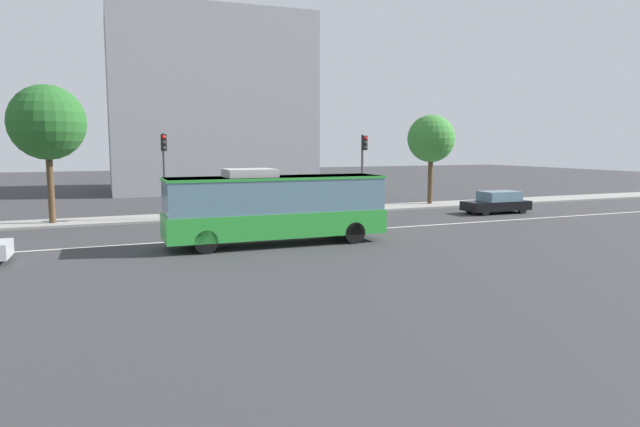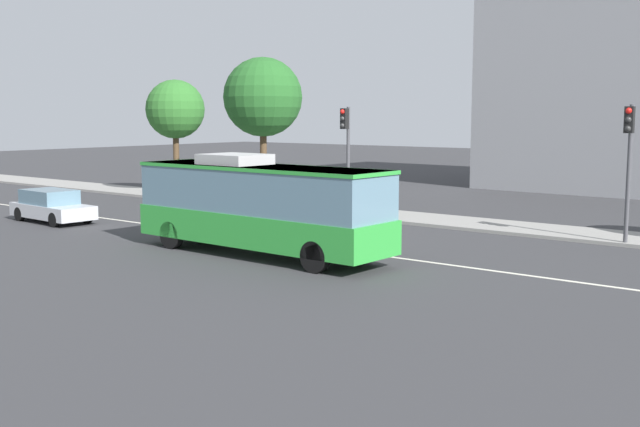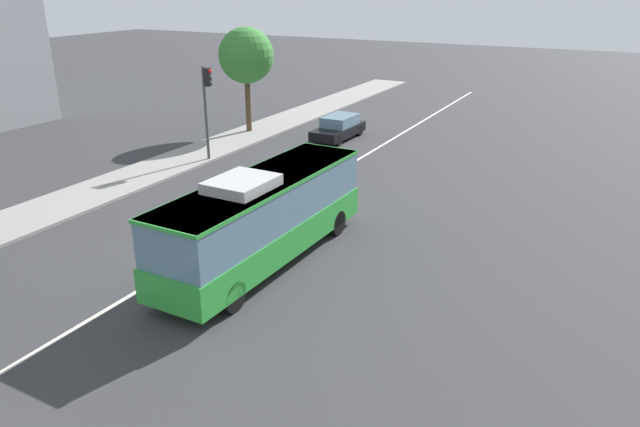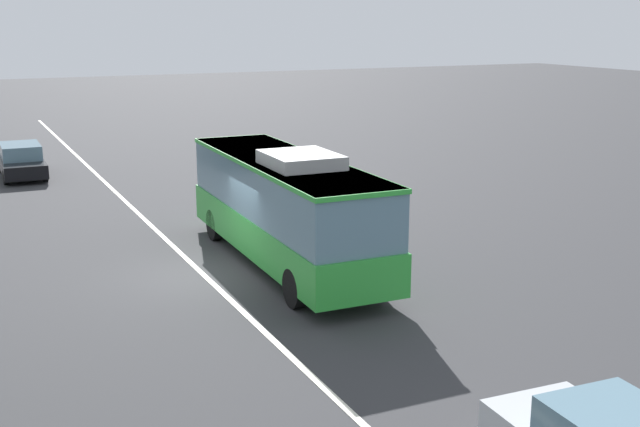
% 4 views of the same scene
% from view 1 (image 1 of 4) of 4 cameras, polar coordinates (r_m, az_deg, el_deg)
% --- Properties ---
extents(ground_plane, '(160.00, 160.00, 0.00)m').
position_cam_1_polar(ground_plane, '(28.27, -5.73, -2.28)').
color(ground_plane, '#333335').
extents(sidewalk_kerb, '(80.00, 3.29, 0.14)m').
position_cam_1_polar(sidewalk_kerb, '(36.50, -9.72, -0.16)').
color(sidewalk_kerb, gray).
rests_on(sidewalk_kerb, ground_plane).
extents(lane_centre_line, '(76.00, 0.16, 0.01)m').
position_cam_1_polar(lane_centre_line, '(28.27, -5.73, -2.27)').
color(lane_centre_line, silver).
rests_on(lane_centre_line, ground_plane).
extents(transit_bus, '(10.06, 2.73, 3.46)m').
position_cam_1_polar(transit_bus, '(25.65, -4.51, 0.87)').
color(transit_bus, green).
rests_on(transit_bus, ground_plane).
extents(sedan_black, '(4.53, 1.87, 1.46)m').
position_cam_1_polar(sedan_black, '(39.26, 17.45, 1.08)').
color(sedan_black, black).
rests_on(sedan_black, ground_plane).
extents(traffic_light_near_corner, '(0.33, 0.62, 5.20)m').
position_cam_1_polar(traffic_light_near_corner, '(38.04, 4.40, 5.48)').
color(traffic_light_near_corner, '#47474C').
rests_on(traffic_light_near_corner, ground_plane).
extents(traffic_light_mid_block, '(0.34, 0.62, 5.20)m').
position_cam_1_polar(traffic_light_mid_block, '(34.39, -15.46, 5.10)').
color(traffic_light_mid_block, '#47474C').
rests_on(traffic_light_mid_block, ground_plane).
extents(street_tree_kerbside_centre, '(4.16, 4.16, 7.84)m').
position_cam_1_polar(street_tree_kerbside_centre, '(35.09, -25.85, 8.24)').
color(street_tree_kerbside_centre, '#4C3823').
rests_on(street_tree_kerbside_centre, ground_plane).
extents(street_tree_kerbside_right, '(3.52, 3.52, 6.75)m').
position_cam_1_polar(street_tree_kerbside_right, '(43.08, 11.16, 7.39)').
color(street_tree_kerbside_right, '#4C3823').
rests_on(street_tree_kerbside_right, ground_plane).
extents(office_block_background, '(19.39, 14.50, 17.00)m').
position_cam_1_polar(office_block_background, '(58.86, -11.26, 10.68)').
color(office_block_background, '#939399').
rests_on(office_block_background, ground_plane).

